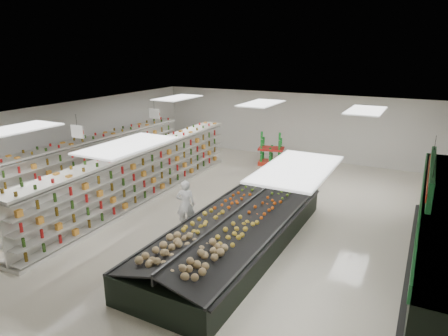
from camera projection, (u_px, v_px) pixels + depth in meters
The scene contains 14 objects.
floor at pixel (214, 212), 13.45m from camera, with size 16.00×16.00×0.00m, color beige.
ceiling at pixel (213, 117), 12.52m from camera, with size 14.00×16.00×0.02m, color white.
wall_back at pixel (291, 125), 19.77m from camera, with size 14.00×0.02×3.20m, color silver.
wall_left at pixel (61, 143), 16.07m from camera, with size 0.02×16.00×3.20m, color silver.
produce_wall_case at pixel (436, 237), 8.93m from camera, with size 0.93×8.00×2.20m.
aisle_sign_near at pixel (77, 132), 12.62m from camera, with size 0.52×0.06×0.75m.
aisle_sign_far at pixel (154, 114), 16.02m from camera, with size 0.52×0.06×0.75m.
hortifruti_banner at pixel (431, 175), 8.65m from camera, with size 0.12×3.20×0.95m.
gondola_left at pixel (92, 162), 16.17m from camera, with size 1.07×10.57×1.83m.
gondola_center at pixel (143, 176), 14.32m from camera, with size 1.14×11.10×1.92m.
produce_island at pixel (235, 230), 10.93m from camera, with size 2.76×7.37×1.10m.
soda_endcap at pixel (271, 150), 18.61m from camera, with size 1.29×1.00×1.47m.
shopper_main at pixel (186, 205), 11.99m from camera, with size 0.56×0.37×1.55m, color white.
shopper_background at pixel (160, 156), 17.39m from camera, with size 0.75×0.46×1.55m, color tan.
Camera 1 is at (6.05, -10.88, 5.31)m, focal length 32.00 mm.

